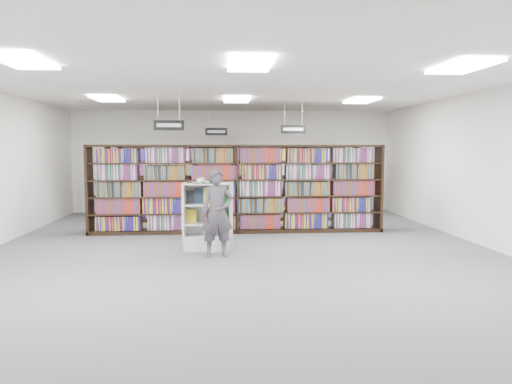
{
  "coord_description": "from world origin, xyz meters",
  "views": [
    {
      "loc": [
        -0.44,
        -9.91,
        2.01
      ],
      "look_at": [
        0.34,
        0.5,
        1.1
      ],
      "focal_mm": 35.0,
      "sensor_mm": 36.0,
      "label": 1
    }
  ],
  "objects": [
    {
      "name": "wall_front",
      "position": [
        0.0,
        -6.0,
        1.6
      ],
      "size": [
        10.0,
        0.1,
        3.2
      ],
      "primitive_type": "cube",
      "color": "white",
      "rests_on": "ground"
    },
    {
      "name": "troffer_back_left",
      "position": [
        -3.0,
        2.0,
        3.16
      ],
      "size": [
        0.6,
        1.2,
        0.04
      ],
      "primitive_type": "cube",
      "color": "white",
      "rests_on": "ceiling"
    },
    {
      "name": "aisle_sign_left",
      "position": [
        -1.5,
        1.0,
        2.53
      ],
      "size": [
        0.65,
        0.02,
        0.8
      ],
      "color": "#B2B2B7",
      "rests_on": "ceiling"
    },
    {
      "name": "troffer_front_right",
      "position": [
        3.0,
        -3.0,
        3.16
      ],
      "size": [
        0.6,
        1.2,
        0.04
      ],
      "primitive_type": "cube",
      "color": "white",
      "rests_on": "ceiling"
    },
    {
      "name": "wall_right",
      "position": [
        5.0,
        0.0,
        1.6
      ],
      "size": [
        0.1,
        12.0,
        3.2
      ],
      "primitive_type": "cube",
      "color": "white",
      "rests_on": "ground"
    },
    {
      "name": "ceiling",
      "position": [
        0.0,
        0.0,
        3.2
      ],
      "size": [
        10.0,
        12.0,
        0.1
      ],
      "primitive_type": "cube",
      "color": "white",
      "rests_on": "wall_back"
    },
    {
      "name": "open_book",
      "position": [
        -0.78,
        -0.1,
        1.37
      ],
      "size": [
        0.6,
        0.41,
        0.13
      ],
      "rotation": [
        0.0,
        0.0,
        -0.16
      ],
      "color": "black",
      "rests_on": "endcap_display"
    },
    {
      "name": "bookshelf_row_near",
      "position": [
        0.0,
        2.0,
        1.05
      ],
      "size": [
        7.0,
        0.6,
        2.1
      ],
      "color": "black",
      "rests_on": "floor"
    },
    {
      "name": "endcap_display",
      "position": [
        -0.65,
        -0.06,
        0.46
      ],
      "size": [
        0.99,
        0.56,
        1.34
      ],
      "rotation": [
        0.0,
        0.0,
        -0.09
      ],
      "color": "silver",
      "rests_on": "floor"
    },
    {
      "name": "wall_back",
      "position": [
        0.0,
        6.0,
        1.6
      ],
      "size": [
        10.0,
        0.1,
        3.2
      ],
      "primitive_type": "cube",
      "color": "white",
      "rests_on": "ground"
    },
    {
      "name": "bookshelf_row_mid",
      "position": [
        0.0,
        4.0,
        1.05
      ],
      "size": [
        7.0,
        0.6,
        2.1
      ],
      "color": "black",
      "rests_on": "floor"
    },
    {
      "name": "aisle_sign_center",
      "position": [
        -0.5,
        5.0,
        2.53
      ],
      "size": [
        0.65,
        0.02,
        0.8
      ],
      "color": "#B2B2B7",
      "rests_on": "ceiling"
    },
    {
      "name": "bookshelf_row_far",
      "position": [
        0.0,
        5.7,
        1.05
      ],
      "size": [
        7.0,
        0.6,
        2.1
      ],
      "color": "black",
      "rests_on": "floor"
    },
    {
      "name": "floor",
      "position": [
        0.0,
        0.0,
        0.0
      ],
      "size": [
        12.0,
        12.0,
        0.0
      ],
      "primitive_type": "plane",
      "color": "#49484D",
      "rests_on": "ground"
    },
    {
      "name": "shopper",
      "position": [
        -0.47,
        -0.7,
        0.82
      ],
      "size": [
        0.65,
        0.49,
        1.64
      ],
      "primitive_type": "imported",
      "rotation": [
        0.0,
        0.0,
        0.17
      ],
      "color": "#454049",
      "rests_on": "floor"
    },
    {
      "name": "troffer_back_right",
      "position": [
        3.0,
        2.0,
        3.16
      ],
      "size": [
        0.6,
        1.2,
        0.04
      ],
      "primitive_type": "cube",
      "color": "white",
      "rests_on": "ceiling"
    },
    {
      "name": "troffer_front_center",
      "position": [
        0.0,
        -3.0,
        3.16
      ],
      "size": [
        0.6,
        1.2,
        0.04
      ],
      "primitive_type": "cube",
      "color": "white",
      "rests_on": "ceiling"
    },
    {
      "name": "aisle_sign_right",
      "position": [
        1.5,
        3.0,
        2.53
      ],
      "size": [
        0.65,
        0.02,
        0.8
      ],
      "color": "#B2B2B7",
      "rests_on": "ceiling"
    },
    {
      "name": "troffer_front_left",
      "position": [
        -3.0,
        -3.0,
        3.16
      ],
      "size": [
        0.6,
        1.2,
        0.04
      ],
      "primitive_type": "cube",
      "color": "white",
      "rests_on": "ceiling"
    },
    {
      "name": "troffer_back_center",
      "position": [
        0.0,
        2.0,
        3.16
      ],
      "size": [
        0.6,
        1.2,
        0.04
      ],
      "primitive_type": "cube",
      "color": "white",
      "rests_on": "ceiling"
    }
  ]
}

